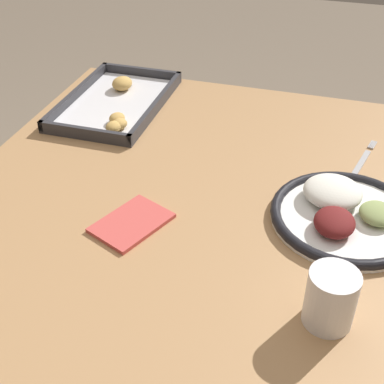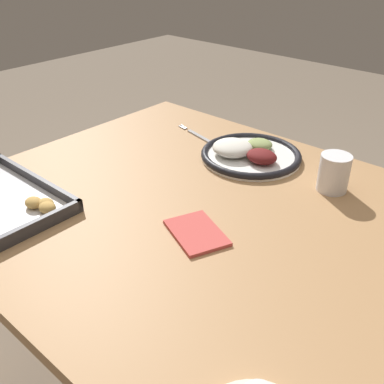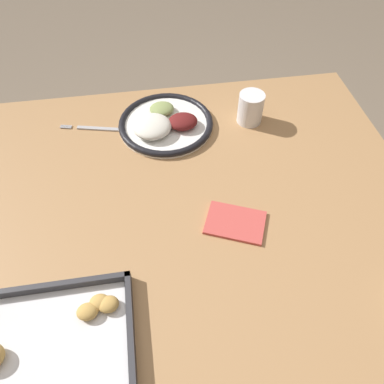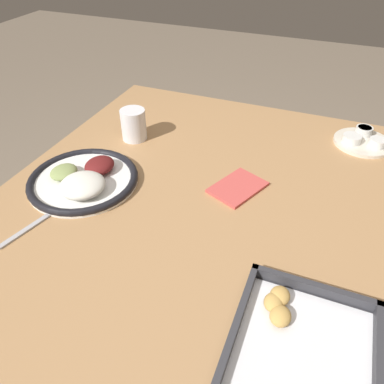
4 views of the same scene
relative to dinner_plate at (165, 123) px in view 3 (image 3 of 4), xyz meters
The scene contains 7 objects.
ground_plane 0.78m from the dinner_plate, 100.22° to the left, with size 8.00×8.00×0.00m, color #7A6B59.
dining_table 0.31m from the dinner_plate, 100.22° to the left, with size 1.16×0.97×0.71m.
dinner_plate is the anchor object (origin of this frame).
fork 0.19m from the dinner_plate, ahead, with size 0.22×0.07×0.00m.
baking_tray 0.68m from the dinner_plate, 62.40° to the left, with size 0.38×0.24×0.04m.
drinking_cup 0.26m from the dinner_plate, behind, with size 0.08×0.08×0.10m.
napkin 0.40m from the dinner_plate, 108.93° to the left, with size 0.17×0.15×0.01m.
Camera 3 is at (0.11, 0.59, 1.46)m, focal length 35.00 mm.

